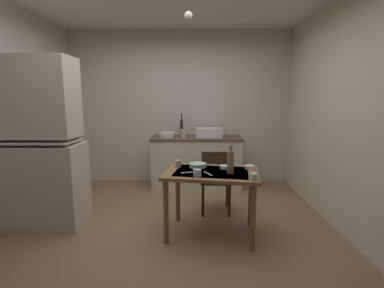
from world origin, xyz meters
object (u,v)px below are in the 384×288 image
Objects in this scene: hutch_cabinet at (44,149)px; dining_table at (211,181)px; hand_pump at (182,126)px; serving_bowl_wide at (250,167)px; mixing_bowl_counter at (167,135)px; chair_far_side at (216,179)px; sink_basin at (209,132)px; glass_bottle at (231,162)px; mug_dark at (254,177)px.

dining_table is (1.94, -0.22, -0.31)m from hutch_cabinet.
serving_bowl_wide is (0.85, -1.67, -0.29)m from hand_pump.
mixing_bowl_counter is 0.22× the size of dining_table.
chair_far_side is at bearing 80.89° from dining_table.
sink_basin reaches higher than dining_table.
sink_basin is 1.13× the size of hand_pump.
glass_bottle is at bearing -71.68° from hand_pump.
dining_table is at bearing 141.26° from mug_dark.
chair_far_side is 8.45× the size of serving_bowl_wide.
chair_far_side reaches higher than dining_table.
hutch_cabinet reaches higher than chair_far_side.
sink_basin reaches higher than chair_far_side.
serving_bowl_wide reaches higher than dining_table.
mug_dark is at bearing -50.34° from glass_bottle.
serving_bowl_wide is at bearing -55.49° from mixing_bowl_counter.
chair_far_side is 0.98m from mug_dark.
glass_bottle is at bearing 129.66° from mug_dark.
hand_pump is 1.41m from chair_far_side.
dining_table is 3.63× the size of glass_bottle.
hand_pump reaches higher than glass_bottle.
hand_pump is at bearing 108.32° from glass_bottle.
dining_table is 15.51× the size of mug_dark.
hand_pump is at bearing 22.05° from mixing_bowl_counter.
mixing_bowl_counter is (-0.70, -0.05, -0.04)m from sink_basin.
hand_pump is at bearing 116.89° from serving_bowl_wide.
chair_far_side is 2.83× the size of glass_bottle.
hand_pump is at bearing 174.40° from sink_basin.
hand_pump reaches higher than mixing_bowl_counter.
mixing_bowl_counter is at bearing 48.39° from hutch_cabinet.
glass_bottle reaches higher than mixing_bowl_counter.
hand_pump is 1.95m from glass_bottle.
mixing_bowl_counter reaches higher than chair_far_side.
mixing_bowl_counter is at bearing 124.51° from serving_bowl_wide.
mug_dark is at bearing -68.76° from hand_pump.
hutch_cabinet is 19.49× the size of serving_bowl_wide.
hutch_cabinet is at bearing -170.04° from chair_far_side.
dining_table is (-0.05, -1.72, -0.33)m from sink_basin.
hand_pump is 1.29× the size of glass_bottle.
hutch_cabinet reaches higher than mug_dark.
chair_far_side is 12.11× the size of mug_dark.
hand_pump is 1.86m from dining_table.
serving_bowl_wide is (0.34, -0.48, 0.28)m from chair_far_side.
serving_bowl_wide is 0.33× the size of glass_bottle.
sink_basin is 1.24m from chair_far_side.
glass_bottle is at bearing -85.29° from sink_basin.
hutch_cabinet is at bearing -134.58° from hand_pump.
sink_basin is 1.79× the size of mixing_bowl_counter.
sink_basin is at bearing 99.69° from mug_dark.
hutch_cabinet is 5.04× the size of hand_pump.
sink_basin is (1.98, 1.50, 0.02)m from hutch_cabinet.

